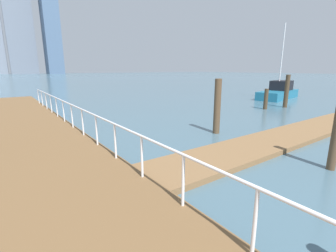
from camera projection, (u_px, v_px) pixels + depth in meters
name	position (u px, v px, depth m)	size (l,w,h in m)	color
ground_plane	(99.00, 112.00, 17.08)	(300.00, 300.00, 0.00)	#476675
floating_dock	(285.00, 137.00, 10.47)	(15.38, 2.00, 0.18)	olive
boardwalk_railing	(127.00, 137.00, 6.37)	(0.06, 29.97, 1.08)	white
dock_piling_1	(217.00, 107.00, 11.17)	(0.31, 0.31, 2.56)	brown
dock_piling_2	(266.00, 99.00, 18.01)	(0.30, 0.30, 1.54)	#473826
dock_piling_4	(287.00, 91.00, 18.76)	(0.33, 0.33, 2.55)	#473826
moored_boat_1	(279.00, 92.00, 24.54)	(6.63, 3.26, 7.25)	#1E6B8C
skyline_tower_2	(16.00, 6.00, 124.29)	(13.25, 6.31, 69.36)	slate
skyline_tower_3	(50.00, 22.00, 128.76)	(7.88, 12.64, 54.94)	slate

